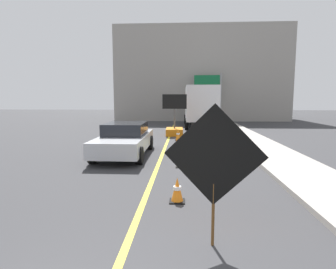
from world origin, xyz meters
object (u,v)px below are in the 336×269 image
(traffic_cone_mid_lane, at_px, (181,159))
(traffic_cone_curbside, at_px, (178,135))
(pickup_car, at_px, (125,139))
(traffic_cone_near_sign, at_px, (177,190))
(roadwork_sign, at_px, (214,158))
(highway_guide_sign, at_px, (213,89))
(arrow_board_trailer, at_px, (174,128))
(traffic_cone_far_lane, at_px, (176,145))
(box_truck, at_px, (200,105))

(traffic_cone_mid_lane, xyz_separation_m, traffic_cone_curbside, (-0.24, 6.47, 0.02))
(pickup_car, bearing_deg, traffic_cone_near_sign, -66.25)
(roadwork_sign, height_order, pickup_car, roadwork_sign)
(roadwork_sign, distance_m, traffic_cone_curbside, 11.87)
(roadwork_sign, bearing_deg, traffic_cone_mid_lane, 96.25)
(traffic_cone_mid_lane, bearing_deg, highway_guide_sign, 81.17)
(arrow_board_trailer, xyz_separation_m, traffic_cone_far_lane, (0.30, -5.88, -0.19))
(box_truck, xyz_separation_m, traffic_cone_near_sign, (-1.50, -17.74, -1.56))
(roadwork_sign, bearing_deg, traffic_cone_far_lane, 95.65)
(pickup_car, height_order, highway_guide_sign, highway_guide_sign)
(arrow_board_trailer, xyz_separation_m, pickup_car, (-1.87, -6.91, 0.22))
(box_truck, distance_m, traffic_cone_curbside, 8.21)
(box_truck, bearing_deg, traffic_cone_far_lane, -98.48)
(arrow_board_trailer, height_order, highway_guide_sign, highway_guide_sign)
(pickup_car, bearing_deg, roadwork_sign, -67.74)
(box_truck, distance_m, traffic_cone_mid_lane, 14.52)
(roadwork_sign, height_order, box_truck, box_truck)
(traffic_cone_far_lane, relative_size, traffic_cone_curbside, 0.86)
(highway_guide_sign, bearing_deg, traffic_cone_mid_lane, -98.83)
(traffic_cone_mid_lane, bearing_deg, arrow_board_trailer, 93.45)
(traffic_cone_mid_lane, bearing_deg, box_truck, 84.22)
(arrow_board_trailer, relative_size, pickup_car, 0.57)
(roadwork_sign, bearing_deg, highway_guide_sign, 84.38)
(roadwork_sign, relative_size, arrow_board_trailer, 0.86)
(arrow_board_trailer, distance_m, traffic_cone_far_lane, 5.89)
(traffic_cone_near_sign, bearing_deg, traffic_cone_mid_lane, 89.19)
(arrow_board_trailer, height_order, traffic_cone_curbside, arrow_board_trailer)
(traffic_cone_mid_lane, height_order, traffic_cone_curbside, traffic_cone_curbside)
(pickup_car, bearing_deg, traffic_cone_mid_lane, -39.49)
(roadwork_sign, xyz_separation_m, traffic_cone_near_sign, (-0.63, 1.94, -1.18))
(roadwork_sign, xyz_separation_m, box_truck, (0.87, 19.68, 0.37))
(pickup_car, distance_m, traffic_cone_mid_lane, 3.14)
(pickup_car, relative_size, traffic_cone_far_lane, 8.17)
(arrow_board_trailer, xyz_separation_m, traffic_cone_near_sign, (0.49, -12.27, -0.19))
(roadwork_sign, distance_m, arrow_board_trailer, 14.29)
(roadwork_sign, relative_size, traffic_cone_near_sign, 3.99)
(box_truck, bearing_deg, traffic_cone_mid_lane, -95.78)
(traffic_cone_far_lane, distance_m, traffic_cone_curbside, 3.46)
(traffic_cone_near_sign, bearing_deg, box_truck, 85.16)
(highway_guide_sign, bearing_deg, pickup_car, -107.28)
(box_truck, bearing_deg, traffic_cone_curbside, -102.11)
(highway_guide_sign, height_order, traffic_cone_curbside, highway_guide_sign)
(box_truck, xyz_separation_m, pickup_car, (-3.86, -12.38, -1.15))
(traffic_cone_curbside, bearing_deg, box_truck, 77.89)
(roadwork_sign, xyz_separation_m, traffic_cone_curbside, (-0.82, 11.79, -1.14))
(arrow_board_trailer, height_order, pickup_car, arrow_board_trailer)
(traffic_cone_far_lane, bearing_deg, pickup_car, -154.65)
(roadwork_sign, xyz_separation_m, traffic_cone_far_lane, (-0.82, 8.33, -1.19))
(box_truck, bearing_deg, roadwork_sign, -92.53)
(arrow_board_trailer, distance_m, pickup_car, 7.16)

